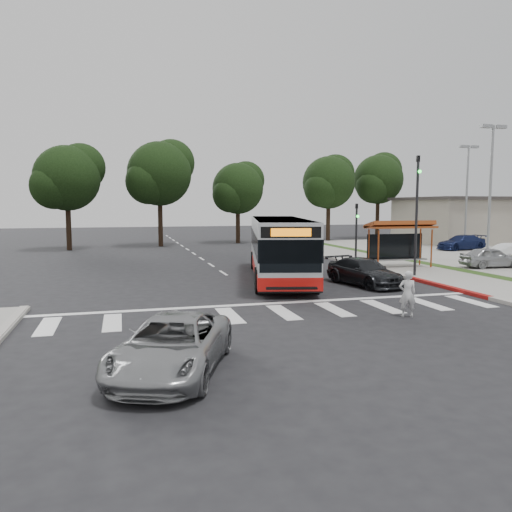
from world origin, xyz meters
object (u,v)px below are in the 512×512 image
object	(u,v)px
transit_bus	(279,249)
silver_suv_south	(172,345)
dark_sedan	(364,272)
pedestrian	(407,294)

from	to	relation	value
transit_bus	silver_suv_south	bearing A→B (deg)	-103.63
dark_sedan	transit_bus	bearing A→B (deg)	123.01
pedestrian	dark_sedan	xyz separation A→B (m)	(1.80, 6.66, -0.16)
dark_sedan	silver_suv_south	world-z (taller)	dark_sedan
pedestrian	silver_suv_south	bearing A→B (deg)	41.20
transit_bus	pedestrian	xyz separation A→B (m)	(1.48, -10.00, -0.78)
pedestrian	silver_suv_south	world-z (taller)	pedestrian
transit_bus	dark_sedan	distance (m)	4.77
dark_sedan	silver_suv_south	distance (m)	14.66
pedestrian	dark_sedan	bearing A→B (deg)	-87.73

